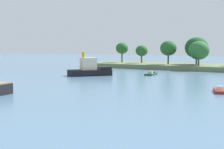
# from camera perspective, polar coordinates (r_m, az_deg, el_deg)

# --- Properties ---
(treeline_island) EXTENTS (55.41, 17.29, 8.93)m
(treeline_island) POSITION_cam_1_polar(r_m,az_deg,el_deg) (94.53, 12.41, 2.44)
(treeline_island) COLOR #66754C
(treeline_island) RESTS_ON ground
(tugboat) EXTENTS (8.81, 9.67, 5.06)m
(tugboat) POSITION_cam_1_polar(r_m,az_deg,el_deg) (70.55, -3.83, 0.88)
(tugboat) COLOR black
(tugboat) RESTS_ON ground
(small_motorboat) EXTENTS (2.07, 4.37, 0.87)m
(small_motorboat) POSITION_cam_1_polar(r_m,az_deg,el_deg) (72.16, 6.86, 0.08)
(small_motorboat) COLOR #19472D
(small_motorboat) RESTS_ON ground
(fishing_skiff) EXTENTS (2.66, 4.66, 0.90)m
(fishing_skiff) POSITION_cam_1_polar(r_m,az_deg,el_deg) (46.90, 18.32, -2.68)
(fishing_skiff) COLOR maroon
(fishing_skiff) RESTS_ON ground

